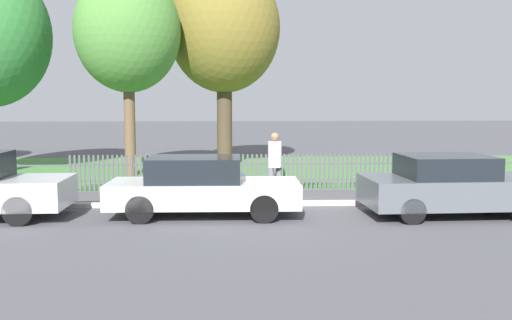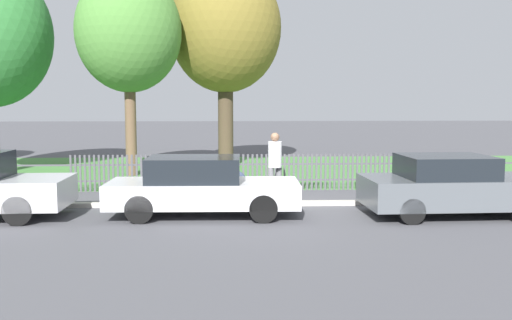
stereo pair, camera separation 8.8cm
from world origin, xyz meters
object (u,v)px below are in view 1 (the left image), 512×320
at_px(pedestrian_near_fence, 275,162).
at_px(parked_car_red_compact, 451,185).
at_px(parked_car_navy_estate, 201,187).
at_px(tree_mid_park, 128,32).
at_px(tree_far_left, 224,29).
at_px(covered_motorcycle, 216,180).

bearing_deg(pedestrian_near_fence, parked_car_red_compact, 121.65).
bearing_deg(parked_car_navy_estate, tree_mid_park, 112.36).
relative_size(parked_car_red_compact, tree_mid_park, 0.58).
distance_m(tree_far_left, pedestrian_near_fence, 8.81).
bearing_deg(tree_far_left, parked_car_red_compact, -61.69).
xyz_separation_m(parked_car_navy_estate, tree_mid_park, (-2.86, 7.44, 4.37)).
bearing_deg(tree_mid_park, parked_car_navy_estate, -68.99).
height_order(tree_far_left, pedestrian_near_fence, tree_far_left).
distance_m(parked_car_navy_estate, tree_far_left, 10.82).
xyz_separation_m(parked_car_navy_estate, parked_car_red_compact, (5.85, -0.19, 0.01)).
bearing_deg(covered_motorcycle, pedestrian_near_fence, 17.55).
bearing_deg(covered_motorcycle, parked_car_navy_estate, -95.39).
height_order(covered_motorcycle, tree_far_left, tree_far_left).
bearing_deg(parked_car_red_compact, tree_mid_park, 136.99).
relative_size(tree_mid_park, tree_far_left, 0.90).
bearing_deg(pedestrian_near_fence, covered_motorcycle, -13.93).
xyz_separation_m(covered_motorcycle, pedestrian_near_fence, (1.58, 0.37, 0.43)).
relative_size(covered_motorcycle, tree_mid_park, 0.25).
xyz_separation_m(covered_motorcycle, tree_far_left, (0.20, 7.85, 4.88)).
distance_m(covered_motorcycle, pedestrian_near_fence, 1.68).
height_order(tree_mid_park, tree_far_left, tree_far_left).
relative_size(parked_car_navy_estate, covered_motorcycle, 2.42).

